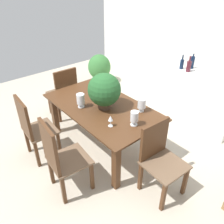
{
  "coord_description": "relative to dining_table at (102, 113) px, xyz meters",
  "views": [
    {
      "loc": [
        2.37,
        -1.84,
        2.5
      ],
      "look_at": [
        0.06,
        0.11,
        0.6
      ],
      "focal_mm": 37.15,
      "sensor_mm": 36.0,
      "label": 1
    }
  ],
  "objects": [
    {
      "name": "ground_plane",
      "position": [
        0.0,
        0.05,
        -0.61
      ],
      "size": [
        7.04,
        7.04,
        0.0
      ],
      "primitive_type": "plane",
      "color": "#BCB29E"
    },
    {
      "name": "chair_near_right",
      "position": [
        0.4,
        -0.95,
        -0.03
      ],
      "size": [
        0.5,
        0.51,
        1.06
      ],
      "rotation": [
        0.0,
        0.0,
        3.04
      ],
      "color": "#4C2D19",
      "rests_on": "ground"
    },
    {
      "name": "back_wall",
      "position": [
        0.0,
        2.65,
        0.69
      ],
      "size": [
        6.4,
        0.1,
        2.6
      ],
      "primitive_type": "cube",
      "color": "white",
      "rests_on": "ground"
    },
    {
      "name": "kitchen_counter",
      "position": [
        0.42,
        1.77,
        -0.14
      ],
      "size": [
        1.68,
        0.52,
        0.95
      ],
      "primitive_type": "cube",
      "color": "white",
      "rests_on": "ground"
    },
    {
      "name": "wine_bottle_dark",
      "position": [
        0.17,
        1.68,
        0.43
      ],
      "size": [
        0.07,
        0.07,
        0.25
      ],
      "color": "#0F1E38",
      "rests_on": "kitchen_counter"
    },
    {
      "name": "wine_glass",
      "position": [
        0.48,
        -0.23,
        0.24
      ],
      "size": [
        0.06,
        0.06,
        0.16
      ],
      "color": "silver",
      "rests_on": "dining_table"
    },
    {
      "name": "chair_foot_end",
      "position": [
        1.13,
        0.01,
        -0.07
      ],
      "size": [
        0.49,
        0.5,
        0.97
      ],
      "rotation": [
        0.0,
        0.0,
        1.51
      ],
      "color": "#4C2D19",
      "rests_on": "ground"
    },
    {
      "name": "wine_bottle_clear",
      "position": [
        0.27,
        1.83,
        0.45
      ],
      "size": [
        0.07,
        0.07,
        0.27
      ],
      "color": "#0F1E38",
      "rests_on": "kitchen_counter"
    },
    {
      "name": "chair_head_end",
      "position": [
        -1.12,
        -0.0,
        -0.06
      ],
      "size": [
        0.47,
        0.48,
        0.99
      ],
      "rotation": [
        0.0,
        0.0,
        -1.6
      ],
      "color": "#4C2D19",
      "rests_on": "ground"
    },
    {
      "name": "dining_table",
      "position": [
        0.0,
        0.0,
        0.0
      ],
      "size": [
        1.81,
        1.02,
        0.74
      ],
      "color": "#4C2D19",
      "rests_on": "ground"
    },
    {
      "name": "crystal_vase_center_near",
      "position": [
        0.49,
        0.34,
        0.25
      ],
      "size": [
        0.12,
        0.12,
        0.2
      ],
      "color": "silver",
      "rests_on": "dining_table"
    },
    {
      "name": "flower_centerpiece",
      "position": [
        0.07,
        0.0,
        0.41
      ],
      "size": [
        0.47,
        0.47,
        0.53
      ],
      "color": "#4C3828",
      "rests_on": "dining_table"
    },
    {
      "name": "chair_near_left",
      "position": [
        -0.41,
        -0.93,
        -0.05
      ],
      "size": [
        0.5,
        0.45,
        1.02
      ],
      "rotation": [
        0.0,
        0.0,
        3.08
      ],
      "color": "#4C2D19",
      "rests_on": "ground"
    },
    {
      "name": "crystal_vase_right",
      "position": [
        0.66,
        0.02,
        0.25
      ],
      "size": [
        0.11,
        0.11,
        0.2
      ],
      "color": "silver",
      "rests_on": "dining_table"
    },
    {
      "name": "potted_plant_floor",
      "position": [
        -1.98,
        1.46,
        -0.22
      ],
      "size": [
        0.56,
        0.56,
        0.71
      ],
      "color": "#423D38",
      "rests_on": "ground"
    },
    {
      "name": "wine_bottle_amber",
      "position": [
        0.32,
        1.66,
        0.44
      ],
      "size": [
        0.08,
        0.08,
        0.27
      ],
      "color": "#511E28",
      "rests_on": "kitchen_counter"
    },
    {
      "name": "crystal_vase_left",
      "position": [
        -0.17,
        -0.25,
        0.25
      ],
      "size": [
        0.12,
        0.12,
        0.21
      ],
      "color": "silver",
      "rests_on": "dining_table"
    }
  ]
}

